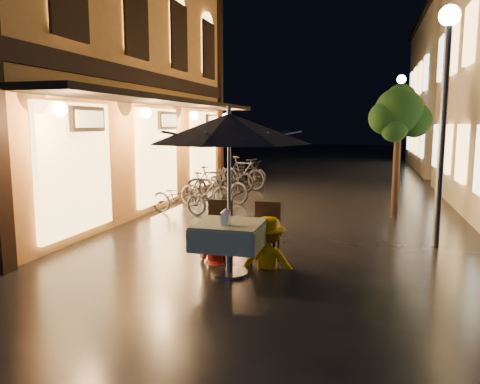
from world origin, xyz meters
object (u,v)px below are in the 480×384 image
(streetlamp_near, at_px, (445,83))
(patio_umbrella, at_px, (229,129))
(bicycle_0, at_px, (179,198))
(cafe_table, at_px, (229,236))
(person_yellow, at_px, (269,218))
(table_lantern, at_px, (226,216))
(person_orange, at_px, (216,220))

(streetlamp_near, distance_m, patio_umbrella, 4.16)
(patio_umbrella, xyz_separation_m, bicycle_0, (-2.54, 4.16, -1.74))
(cafe_table, relative_size, person_yellow, 0.64)
(table_lantern, bearing_deg, patio_umbrella, 90.00)
(cafe_table, xyz_separation_m, patio_umbrella, (0.00, 0.00, 1.56))
(table_lantern, relative_size, person_yellow, 0.16)
(streetlamp_near, height_order, table_lantern, streetlamp_near)
(table_lantern, bearing_deg, streetlamp_near, 40.62)
(cafe_table, xyz_separation_m, person_orange, (-0.40, 0.57, 0.09))
(cafe_table, height_order, person_orange, person_orange)
(streetlamp_near, xyz_separation_m, bicycle_0, (-5.72, 1.60, -2.51))
(person_yellow, xyz_separation_m, bicycle_0, (-3.01, 3.63, -0.36))
(streetlamp_near, relative_size, cafe_table, 4.27)
(streetlamp_near, relative_size, patio_umbrella, 1.72)
(table_lantern, xyz_separation_m, person_yellow, (0.48, 0.71, -0.15))
(table_lantern, xyz_separation_m, person_orange, (-0.40, 0.75, -0.24))
(cafe_table, relative_size, bicycle_0, 0.64)
(cafe_table, bearing_deg, table_lantern, -90.00)
(streetlamp_near, height_order, patio_umbrella, streetlamp_near)
(patio_umbrella, bearing_deg, bicycle_0, 121.39)
(streetlamp_near, height_order, bicycle_0, streetlamp_near)
(person_yellow, height_order, bicycle_0, person_yellow)
(table_lantern, height_order, bicycle_0, table_lantern)
(person_yellow, bearing_deg, person_orange, -3.90)
(cafe_table, bearing_deg, person_yellow, 47.84)
(streetlamp_near, bearing_deg, table_lantern, -139.38)
(streetlamp_near, distance_m, cafe_table, 4.70)
(person_orange, xyz_separation_m, person_yellow, (0.87, -0.04, 0.09))
(bicycle_0, bearing_deg, person_orange, -139.08)
(person_orange, bearing_deg, person_yellow, -170.43)
(person_yellow, bearing_deg, cafe_table, 46.88)
(person_yellow, bearing_deg, streetlamp_near, -144.20)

